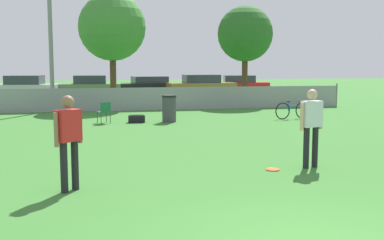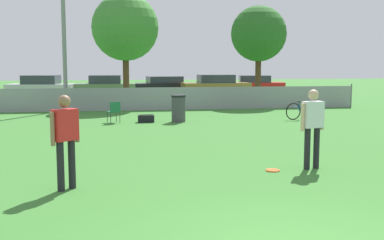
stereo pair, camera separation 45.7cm
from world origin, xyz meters
TOP-DOWN VIEW (x-y plane):
  - fence_backline at (0.00, 18.00)m, footprint 20.00×0.07m
  - light_pole at (-4.47, 18.54)m, footprint 0.90×0.36m
  - tree_near_pole at (-1.54, 19.93)m, footprint 3.42×3.42m
  - tree_far_right at (5.71, 20.50)m, footprint 3.04×3.04m
  - player_receiver_white at (2.01, 4.45)m, footprint 0.59×0.33m
  - player_thrower_red at (-3.06, 3.52)m, footprint 0.48×0.47m
  - frisbee_disc at (1.12, 4.38)m, footprint 0.30×0.30m
  - folding_chair_sideline at (-2.19, 13.25)m, footprint 0.54×0.54m
  - bicycle_sideline at (5.40, 13.16)m, footprint 1.64×0.50m
  - trash_bin at (0.29, 13.20)m, footprint 0.56×0.56m
  - gear_bag_sideline at (-0.98, 13.25)m, footprint 0.61×0.34m
  - parked_car_silver at (-6.80, 26.99)m, footprint 4.42×2.43m
  - parked_car_olive at (-2.72, 27.40)m, footprint 4.05×1.91m
  - parked_car_dark at (1.41, 29.00)m, footprint 4.80×2.42m
  - parked_car_tan at (4.72, 26.97)m, footprint 4.66×1.92m
  - parked_car_red at (7.97, 28.74)m, footprint 4.48×2.52m

SIDE VIEW (x-z plane):
  - frisbee_disc at x=1.12m, z-range 0.00..0.03m
  - gear_bag_sideline at x=-0.98m, z-range -0.01..0.29m
  - bicycle_sideline at x=5.40m, z-range -0.01..0.73m
  - folding_chair_sideline at x=-2.19m, z-range 0.07..0.88m
  - trash_bin at x=0.29m, z-range 0.00..1.05m
  - fence_backline at x=0.00m, z-range -0.05..1.16m
  - parked_car_dark at x=1.41m, z-range 0.00..1.33m
  - parked_car_red at x=7.97m, z-range -0.01..1.37m
  - parked_car_olive at x=-2.72m, z-range -0.03..1.43m
  - parked_car_silver at x=-6.80m, z-range -0.03..1.46m
  - parked_car_tan at x=4.72m, z-range -0.02..1.46m
  - player_receiver_white at x=2.01m, z-range 0.15..1.87m
  - player_thrower_red at x=-3.06m, z-range 0.15..1.87m
  - tree_far_right at x=5.71m, z-range 1.15..6.55m
  - tree_near_pole at x=-1.54m, z-range 1.17..6.97m
  - light_pole at x=-4.47m, z-range 0.74..8.35m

